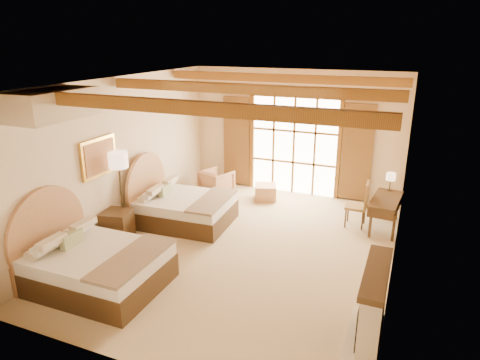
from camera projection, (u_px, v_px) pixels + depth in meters
The scene contains 19 objects.
floor at pixel (244, 247), 8.44m from camera, with size 7.00×7.00×0.00m, color #C8B285.
wall_back at pixel (295, 133), 10.99m from camera, with size 5.50×5.50×0.00m, color beige.
wall_left at pixel (122, 155), 8.92m from camera, with size 7.00×7.00×0.00m, color beige.
wall_right at pixel (401, 189), 6.93m from camera, with size 7.00×7.00×0.00m, color beige.
ceiling at pixel (244, 82), 7.42m from camera, with size 7.00×7.00×0.00m, color #B87741.
ceiling_beams at pixel (244, 89), 7.46m from camera, with size 5.39×4.60×0.18m, color olive, non-canonical shape.
french_doors at pixel (294, 147), 11.05m from camera, with size 3.95×0.08×2.60m.
fireplace at pixel (371, 314), 5.58m from camera, with size 0.46×1.40×1.16m.
painting at pixel (99, 157), 8.20m from camera, with size 0.06×0.95×0.75m.
canopy_valance at pixel (53, 104), 6.62m from camera, with size 0.70×1.40×0.45m, color beige.
bed_near at pixel (90, 261), 7.07m from camera, with size 2.11×1.66×1.39m.
bed_far at pixel (179, 205), 9.49m from camera, with size 2.08×1.61×1.32m.
nightstand at pixel (117, 226), 8.61m from camera, with size 0.54×0.54×0.64m, color #3F2817.
floor_lamp at pixel (119, 165), 8.46m from camera, with size 0.38×0.38×1.80m.
armchair at pixel (216, 182), 11.16m from camera, with size 0.71×0.73×0.67m, color #AB754E.
ottoman at pixel (265, 192), 10.87m from camera, with size 0.53×0.53×0.38m, color tan.
desk at pixel (385, 212), 9.18m from camera, with size 0.66×1.32×0.69m.
desk_chair at pixel (357, 212), 9.30m from camera, with size 0.46×0.46×1.02m.
desk_lamp at pixel (391, 177), 9.45m from camera, with size 0.20×0.20×0.40m.
Camera 1 is at (2.83, -7.03, 3.94)m, focal length 32.00 mm.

